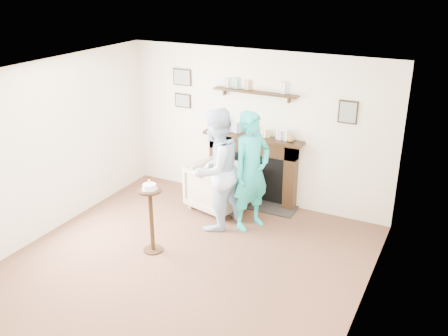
% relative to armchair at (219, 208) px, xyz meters
% --- Properties ---
extents(ground, '(5.00, 5.00, 0.00)m').
position_rel_armchair_xyz_m(ground, '(0.37, -1.90, 0.00)').
color(ground, brown).
rests_on(ground, ground).
extents(room_shell, '(4.54, 5.02, 2.52)m').
position_rel_armchair_xyz_m(room_shell, '(0.37, -1.21, 1.62)').
color(room_shell, '#F2E6CD').
rests_on(room_shell, ground).
extents(armchair, '(1.00, 0.98, 0.76)m').
position_rel_armchair_xyz_m(armchair, '(0.00, 0.00, 0.00)').
color(armchair, tan).
rests_on(armchair, ground).
extents(man, '(0.88, 1.03, 1.83)m').
position_rel_armchair_xyz_m(man, '(0.24, -0.55, 0.00)').
color(man, '#AEC1D9').
rests_on(man, ground).
extents(woman, '(0.66, 0.77, 1.79)m').
position_rel_armchair_xyz_m(woman, '(0.71, -0.32, 0.00)').
color(woman, teal).
rests_on(woman, ground).
extents(pedestal_table, '(0.33, 0.33, 1.07)m').
position_rel_armchair_xyz_m(pedestal_table, '(-0.21, -1.57, 0.66)').
color(pedestal_table, black).
rests_on(pedestal_table, ground).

